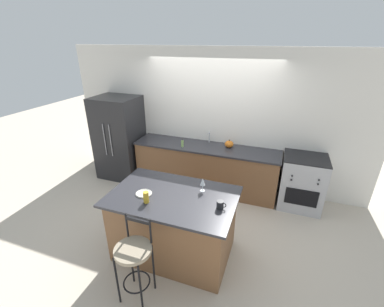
{
  "coord_description": "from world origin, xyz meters",
  "views": [
    {
      "loc": [
        1.29,
        -4.02,
        2.82
      ],
      "look_at": [
        0.04,
        -0.54,
        1.15
      ],
      "focal_mm": 24.0,
      "sensor_mm": 36.0,
      "label": 1
    }
  ],
  "objects_px": {
    "bar_stool_near": "(134,257)",
    "dinner_plate": "(144,193)",
    "refrigerator": "(120,138)",
    "coffee_mug": "(220,205)",
    "tumbler_cup": "(146,197)",
    "wine_glass": "(203,182)",
    "pumpkin_decoration": "(229,144)",
    "oven_range": "(302,182)",
    "soap_bottle": "(182,144)"
  },
  "relations": [
    {
      "from": "wine_glass",
      "to": "coffee_mug",
      "type": "bearing_deg",
      "value": -42.9
    },
    {
      "from": "bar_stool_near",
      "to": "soap_bottle",
      "type": "distance_m",
      "value": 2.49
    },
    {
      "from": "dinner_plate",
      "to": "pumpkin_decoration",
      "type": "xyz_separation_m",
      "value": [
        0.7,
        2.02,
        0.02
      ]
    },
    {
      "from": "bar_stool_near",
      "to": "wine_glass",
      "type": "height_order",
      "value": "wine_glass"
    },
    {
      "from": "coffee_mug",
      "to": "soap_bottle",
      "type": "xyz_separation_m",
      "value": [
        -1.17,
        1.7,
        -0.02
      ]
    },
    {
      "from": "soap_bottle",
      "to": "coffee_mug",
      "type": "bearing_deg",
      "value": -55.56
    },
    {
      "from": "bar_stool_near",
      "to": "coffee_mug",
      "type": "xyz_separation_m",
      "value": [
        0.78,
        0.73,
        0.41
      ]
    },
    {
      "from": "wine_glass",
      "to": "oven_range",
      "type": "bearing_deg",
      "value": 49.11
    },
    {
      "from": "pumpkin_decoration",
      "to": "coffee_mug",
      "type": "bearing_deg",
      "value": -80.79
    },
    {
      "from": "coffee_mug",
      "to": "pumpkin_decoration",
      "type": "height_order",
      "value": "pumpkin_decoration"
    },
    {
      "from": "refrigerator",
      "to": "dinner_plate",
      "type": "bearing_deg",
      "value": -48.49
    },
    {
      "from": "wine_glass",
      "to": "soap_bottle",
      "type": "xyz_separation_m",
      "value": [
        -0.85,
        1.41,
        -0.11
      ]
    },
    {
      "from": "pumpkin_decoration",
      "to": "wine_glass",
      "type": "bearing_deg",
      "value": -89.83
    },
    {
      "from": "refrigerator",
      "to": "wine_glass",
      "type": "xyz_separation_m",
      "value": [
        2.34,
        -1.51,
        0.22
      ]
    },
    {
      "from": "soap_bottle",
      "to": "tumbler_cup",
      "type": "bearing_deg",
      "value": -81.85
    },
    {
      "from": "wine_glass",
      "to": "tumbler_cup",
      "type": "xyz_separation_m",
      "value": [
        -0.58,
        -0.49,
        -0.06
      ]
    },
    {
      "from": "soap_bottle",
      "to": "refrigerator",
      "type": "bearing_deg",
      "value": 175.88
    },
    {
      "from": "refrigerator",
      "to": "tumbler_cup",
      "type": "xyz_separation_m",
      "value": [
        1.76,
        -2.0,
        0.15
      ]
    },
    {
      "from": "dinner_plate",
      "to": "coffee_mug",
      "type": "xyz_separation_m",
      "value": [
        1.02,
        0.04,
        0.04
      ]
    },
    {
      "from": "bar_stool_near",
      "to": "dinner_plate",
      "type": "relative_size",
      "value": 5.01
    },
    {
      "from": "refrigerator",
      "to": "bar_stool_near",
      "type": "height_order",
      "value": "refrigerator"
    },
    {
      "from": "refrigerator",
      "to": "dinner_plate",
      "type": "xyz_separation_m",
      "value": [
        1.64,
        -1.85,
        0.09
      ]
    },
    {
      "from": "coffee_mug",
      "to": "soap_bottle",
      "type": "relative_size",
      "value": 0.75
    },
    {
      "from": "wine_glass",
      "to": "pumpkin_decoration",
      "type": "relative_size",
      "value": 1.17
    },
    {
      "from": "coffee_mug",
      "to": "wine_glass",
      "type": "bearing_deg",
      "value": 137.1
    },
    {
      "from": "refrigerator",
      "to": "dinner_plate",
      "type": "distance_m",
      "value": 2.47
    },
    {
      "from": "oven_range",
      "to": "tumbler_cup",
      "type": "bearing_deg",
      "value": -133.31
    },
    {
      "from": "oven_range",
      "to": "coffee_mug",
      "type": "height_order",
      "value": "coffee_mug"
    },
    {
      "from": "soap_bottle",
      "to": "wine_glass",
      "type": "bearing_deg",
      "value": -58.85
    },
    {
      "from": "dinner_plate",
      "to": "oven_range",
      "type": "bearing_deg",
      "value": 42.75
    },
    {
      "from": "tumbler_cup",
      "to": "bar_stool_near",
      "type": "bearing_deg",
      "value": -78.1
    },
    {
      "from": "coffee_mug",
      "to": "soap_bottle",
      "type": "height_order",
      "value": "soap_bottle"
    },
    {
      "from": "bar_stool_near",
      "to": "pumpkin_decoration",
      "type": "relative_size",
      "value": 6.37
    },
    {
      "from": "tumbler_cup",
      "to": "soap_bottle",
      "type": "relative_size",
      "value": 0.94
    },
    {
      "from": "bar_stool_near",
      "to": "soap_bottle",
      "type": "height_order",
      "value": "soap_bottle"
    },
    {
      "from": "dinner_plate",
      "to": "pumpkin_decoration",
      "type": "height_order",
      "value": "pumpkin_decoration"
    },
    {
      "from": "refrigerator",
      "to": "tumbler_cup",
      "type": "distance_m",
      "value": 2.67
    },
    {
      "from": "bar_stool_near",
      "to": "oven_range",
      "type": "bearing_deg",
      "value": 54.83
    },
    {
      "from": "bar_stool_near",
      "to": "wine_glass",
      "type": "distance_m",
      "value": 1.23
    },
    {
      "from": "refrigerator",
      "to": "coffee_mug",
      "type": "relative_size",
      "value": 14.56
    },
    {
      "from": "tumbler_cup",
      "to": "soap_bottle",
      "type": "xyz_separation_m",
      "value": [
        -0.27,
        1.89,
        -0.04
      ]
    },
    {
      "from": "refrigerator",
      "to": "oven_range",
      "type": "bearing_deg",
      "value": 0.92
    },
    {
      "from": "oven_range",
      "to": "wine_glass",
      "type": "xyz_separation_m",
      "value": [
        -1.36,
        -1.57,
        0.6
      ]
    },
    {
      "from": "tumbler_cup",
      "to": "pumpkin_decoration",
      "type": "height_order",
      "value": "tumbler_cup"
    },
    {
      "from": "refrigerator",
      "to": "coffee_mug",
      "type": "bearing_deg",
      "value": -34.25
    },
    {
      "from": "oven_range",
      "to": "dinner_plate",
      "type": "bearing_deg",
      "value": -137.25
    },
    {
      "from": "refrigerator",
      "to": "bar_stool_near",
      "type": "relative_size",
      "value": 1.65
    },
    {
      "from": "bar_stool_near",
      "to": "soap_bottle",
      "type": "xyz_separation_m",
      "value": [
        -0.38,
        2.43,
        0.39
      ]
    },
    {
      "from": "coffee_mug",
      "to": "tumbler_cup",
      "type": "relative_size",
      "value": 0.8
    },
    {
      "from": "dinner_plate",
      "to": "wine_glass",
      "type": "relative_size",
      "value": 1.09
    }
  ]
}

